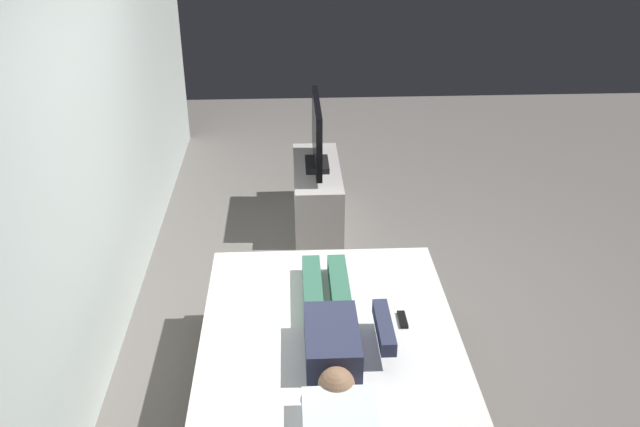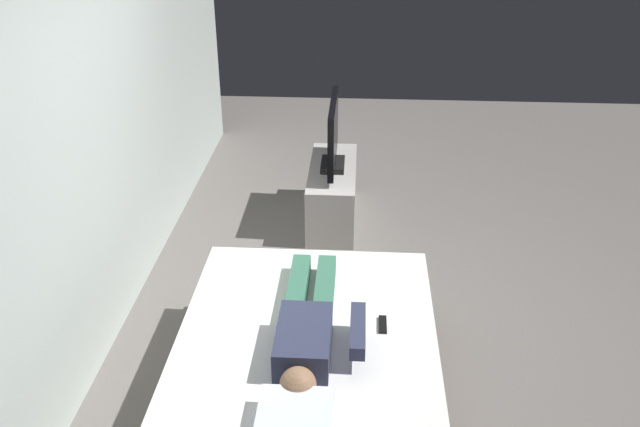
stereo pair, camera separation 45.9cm
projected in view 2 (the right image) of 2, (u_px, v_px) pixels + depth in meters
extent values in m
plane|color=slate|center=(349.00, 326.00, 4.67)|extent=(10.00, 10.00, 0.00)
cube|color=silver|center=(110.00, 108.00, 4.46)|extent=(6.40, 0.10, 2.80)
cube|color=brown|center=(307.00, 398.00, 3.84)|extent=(2.05, 1.51, 0.30)
cube|color=white|center=(306.00, 361.00, 3.71)|extent=(1.97, 1.43, 0.24)
cube|color=#2D334C|center=(304.00, 342.00, 3.53)|extent=(0.48, 0.28, 0.18)
sphere|color=#936B4C|center=(298.00, 385.00, 3.24)|extent=(0.18, 0.18, 0.18)
cube|color=#387056|center=(325.00, 289.00, 4.02)|extent=(0.60, 0.11, 0.11)
cube|color=#387056|center=(298.00, 288.00, 4.02)|extent=(0.60, 0.11, 0.11)
cube|color=#2D334C|center=(358.00, 330.00, 3.55)|extent=(0.40, 0.08, 0.08)
cube|color=black|center=(383.00, 324.00, 3.79)|extent=(0.15, 0.04, 0.02)
cube|color=#B7B2AD|center=(332.00, 193.00, 5.95)|extent=(1.10, 0.40, 0.50)
cube|color=black|center=(333.00, 165.00, 5.83)|extent=(0.32, 0.20, 0.05)
cube|color=black|center=(333.00, 132.00, 5.69)|extent=(0.88, 0.05, 0.54)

